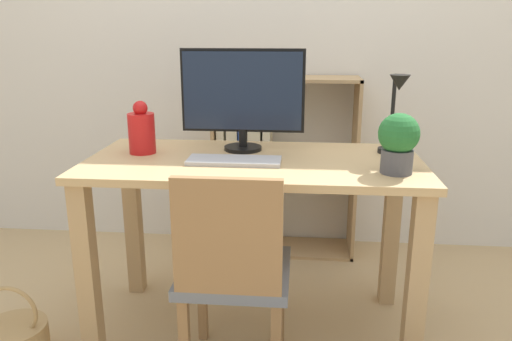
# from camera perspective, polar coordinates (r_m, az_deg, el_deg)

# --- Properties ---
(ground_plane) EXTENTS (10.00, 10.00, 0.00)m
(ground_plane) POSITION_cam_1_polar(r_m,az_deg,el_deg) (2.31, -0.24, -17.35)
(ground_plane) COLOR tan
(wall_back) EXTENTS (8.00, 0.05, 2.60)m
(wall_back) POSITION_cam_1_polar(r_m,az_deg,el_deg) (2.92, 1.66, 16.55)
(wall_back) COLOR silver
(wall_back) RESTS_ON ground_plane
(desk) EXTENTS (1.34, 0.65, 0.77)m
(desk) POSITION_cam_1_polar(r_m,az_deg,el_deg) (2.04, -0.26, -2.79)
(desk) COLOR tan
(desk) RESTS_ON ground_plane
(monitor) EXTENTS (0.52, 0.16, 0.43)m
(monitor) POSITION_cam_1_polar(r_m,az_deg,el_deg) (2.11, -1.54, 8.71)
(monitor) COLOR black
(monitor) RESTS_ON desk
(keyboard) EXTENTS (0.36, 0.14, 0.02)m
(keyboard) POSITION_cam_1_polar(r_m,az_deg,el_deg) (1.94, -2.51, 1.13)
(keyboard) COLOR #B2B2B7
(keyboard) RESTS_ON desk
(vase) EXTENTS (0.11, 0.11, 0.22)m
(vase) POSITION_cam_1_polar(r_m,az_deg,el_deg) (2.13, -12.94, 4.44)
(vase) COLOR red
(vase) RESTS_ON desk
(desk_lamp) EXTENTS (0.10, 0.19, 0.33)m
(desk_lamp) POSITION_cam_1_polar(r_m,az_deg,el_deg) (2.08, 15.67, 6.98)
(desk_lamp) COLOR black
(desk_lamp) RESTS_ON desk
(potted_plant) EXTENTS (0.15, 0.15, 0.22)m
(potted_plant) POSITION_cam_1_polar(r_m,az_deg,el_deg) (1.85, 15.95, 3.26)
(potted_plant) COLOR #4C4C51
(potted_plant) RESTS_ON desk
(chair) EXTENTS (0.40, 0.40, 0.82)m
(chair) POSITION_cam_1_polar(r_m,az_deg,el_deg) (1.81, -2.66, -11.23)
(chair) COLOR slate
(chair) RESTS_ON ground_plane
(bookshelf) EXTENTS (0.80, 0.28, 1.01)m
(bookshelf) POSITION_cam_1_polar(r_m,az_deg,el_deg) (2.85, 0.25, 0.55)
(bookshelf) COLOR tan
(bookshelf) RESTS_ON ground_plane
(basket) EXTENTS (0.26, 0.26, 0.33)m
(basket) POSITION_cam_1_polar(r_m,az_deg,el_deg) (2.27, -25.85, -17.17)
(basket) COLOR tan
(basket) RESTS_ON ground_plane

